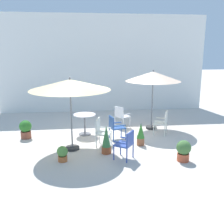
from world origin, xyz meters
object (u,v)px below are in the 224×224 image
(potted_plant_2, at_px, (62,153))
(patio_chair_3, at_px, (121,115))
(cafe_table_0, at_px, (85,120))
(patio_chair_2, at_px, (126,143))
(potted_plant_0, at_px, (106,140))
(patio_chair_0, at_px, (101,130))
(potted_plant_3, at_px, (26,129))
(patio_umbrella_0, at_px, (153,77))
(patio_chair_4, at_px, (163,121))
(patio_chair_1, at_px, (115,126))
(potted_plant_1, at_px, (141,134))
(patio_umbrella_1, at_px, (70,85))
(potted_plant_4, at_px, (184,150))

(potted_plant_2, bearing_deg, patio_chair_3, 55.02)
(cafe_table_0, xyz_separation_m, patio_chair_2, (1.15, -2.37, -0.05))
(potted_plant_0, bearing_deg, patio_chair_0, 98.30)
(potted_plant_3, bearing_deg, patio_umbrella_0, 7.52)
(potted_plant_0, bearing_deg, patio_chair_4, 34.79)
(patio_chair_1, bearing_deg, patio_chair_4, 10.32)
(potted_plant_1, height_order, potted_plant_2, potted_plant_1)
(patio_chair_2, relative_size, patio_chair_3, 0.97)
(patio_umbrella_1, distance_m, potted_plant_0, 1.99)
(cafe_table_0, relative_size, potted_plant_2, 1.80)
(cafe_table_0, bearing_deg, potted_plant_4, -44.19)
(patio_chair_0, relative_size, potted_plant_2, 2.00)
(patio_chair_4, bearing_deg, patio_chair_2, -129.96)
(patio_chair_3, relative_size, potted_plant_1, 1.15)
(patio_chair_3, bearing_deg, potted_plant_0, -107.92)
(cafe_table_0, height_order, patio_chair_1, patio_chair_1)
(cafe_table_0, xyz_separation_m, potted_plant_3, (-2.10, -0.17, -0.20))
(patio_chair_4, bearing_deg, potted_plant_0, -145.21)
(potted_plant_4, bearing_deg, patio_umbrella_0, 91.65)
(patio_chair_4, relative_size, potted_plant_0, 1.02)
(patio_chair_1, relative_size, patio_chair_4, 0.95)
(patio_umbrella_1, distance_m, patio_chair_4, 3.79)
(patio_chair_3, bearing_deg, potted_plant_1, -80.39)
(patio_chair_3, xyz_separation_m, potted_plant_0, (-0.84, -2.61, -0.10))
(patio_umbrella_1, xyz_separation_m, potted_plant_0, (1.04, -0.45, -1.63))
(patio_umbrella_1, relative_size, potted_plant_0, 2.80)
(patio_chair_0, xyz_separation_m, potted_plant_3, (-2.62, 1.00, -0.17))
(cafe_table_0, bearing_deg, patio_umbrella_0, 9.74)
(patio_umbrella_0, height_order, cafe_table_0, patio_umbrella_0)
(patio_chair_0, height_order, potted_plant_3, patio_chair_0)
(patio_chair_2, xyz_separation_m, potted_plant_4, (1.60, -0.30, -0.17))
(patio_chair_2, height_order, patio_chair_4, patio_chair_4)
(potted_plant_1, xyz_separation_m, potted_plant_2, (-2.48, -1.00, -0.14))
(patio_chair_0, height_order, patio_chair_2, patio_chair_0)
(patio_umbrella_0, bearing_deg, patio_chair_3, 166.92)
(patio_umbrella_0, height_order, potted_plant_4, patio_umbrella_0)
(patio_chair_3, bearing_deg, patio_umbrella_1, -131.20)
(patio_umbrella_1, bearing_deg, patio_chair_1, 27.71)
(patio_chair_4, bearing_deg, patio_umbrella_1, -161.42)
(patio_umbrella_0, distance_m, patio_chair_3, 1.97)
(cafe_table_0, distance_m, patio_chair_3, 1.65)
(patio_umbrella_1, bearing_deg, potted_plant_1, 2.74)
(potted_plant_0, height_order, potted_plant_4, potted_plant_0)
(patio_chair_2, relative_size, potted_plant_3, 1.29)
(patio_chair_3, xyz_separation_m, potted_plant_4, (1.28, -3.40, -0.19))
(patio_umbrella_0, relative_size, patio_chair_2, 2.76)
(patio_umbrella_1, relative_size, cafe_table_0, 3.03)
(patio_umbrella_0, distance_m, patio_chair_2, 3.57)
(patio_umbrella_0, relative_size, patio_chair_3, 2.68)
(patio_chair_2, height_order, patio_chair_3, patio_chair_3)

